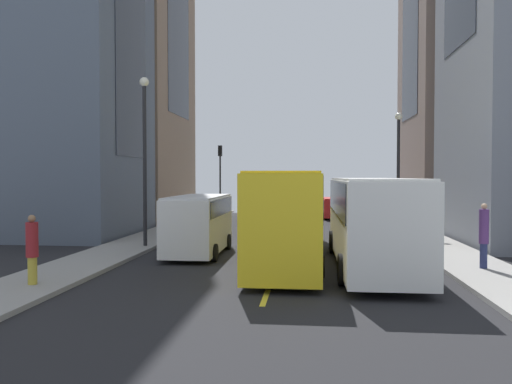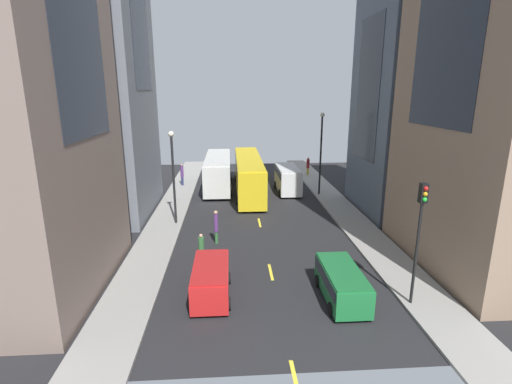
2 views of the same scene
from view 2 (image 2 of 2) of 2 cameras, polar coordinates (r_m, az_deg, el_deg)
name	(u,v)px [view 2 (image 2 of 2)]	position (r m, az deg, el deg)	size (l,w,h in m)	color
ground_plane	(256,207)	(33.96, -0.01, -2.25)	(41.39, 41.39, 0.00)	black
sidewalk_west	(173,208)	(34.26, -12.36, -2.33)	(2.71, 44.00, 0.15)	gray
sidewalk_east	(337,205)	(35.18, 12.02, -1.85)	(2.71, 44.00, 0.15)	gray
lane_stripe_0	(295,379)	(15.33, 5.88, -26.14)	(0.16, 2.00, 0.01)	yellow
lane_stripe_1	(271,272)	(22.28, 2.22, -11.87)	(0.16, 2.00, 0.01)	yellow
lane_stripe_2	(260,223)	(29.98, 0.53, -4.62)	(0.16, 2.00, 0.01)	yellow
lane_stripe_3	(253,194)	(37.98, -0.43, -0.37)	(0.16, 2.00, 0.01)	yellow
lane_stripe_4	(249,176)	(46.12, -1.06, 2.39)	(0.16, 2.00, 0.01)	yellow
lane_stripe_5	(246,163)	(54.34, -1.50, 4.32)	(0.16, 2.00, 0.01)	yellow
building_east_1	(415,90)	(34.20, 22.65, 13.90)	(7.71, 8.91, 20.16)	#4C5666
city_bus_white	(218,169)	(40.51, -5.71, 3.44)	(2.81, 11.03, 3.35)	silver
streetcar_yellow	(249,172)	(38.41, -1.12, 3.06)	(2.70, 14.36, 3.59)	yellow
delivery_van_white	(288,177)	(38.74, 4.78, 2.19)	(2.25, 5.66, 2.58)	white
car_red_0	(211,278)	(19.60, -6.77, -12.71)	(1.94, 4.11, 1.68)	red
car_green_1	(342,282)	(19.71, 12.73, -12.96)	(1.92, 4.34, 1.61)	#1E7238
pedestrian_crossing_mid	(182,174)	(41.62, -11.01, 2.68)	(0.34, 0.34, 2.32)	navy
pedestrian_crossing_near	(216,226)	(25.79, -6.00, -5.03)	(0.29, 0.29, 2.33)	#336B38
pedestrian_waiting_curb	(308,166)	(46.40, 7.79, 3.93)	(0.36, 0.36, 2.11)	gold
pedestrian_walking_far	(201,249)	(22.77, -8.17, -8.45)	(0.35, 0.35, 2.01)	gray
traffic_light_near_corner	(420,222)	(18.91, 23.36, -4.15)	(0.32, 0.44, 5.93)	black
streetlamp_near	(321,146)	(37.20, 9.72, 6.85)	(0.44, 0.44, 7.93)	black
streetlamp_far	(173,168)	(29.09, -12.32, 3.55)	(0.44, 0.44, 7.05)	black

